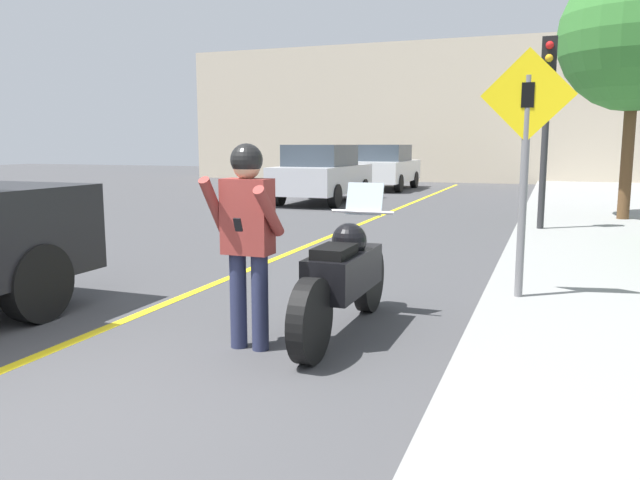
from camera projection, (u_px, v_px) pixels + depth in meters
The scene contains 9 objects.
road_center_line at pixel (288, 254), 9.72m from camera, with size 0.12×36.00×0.01m.
building_backdrop at pixel (479, 112), 27.55m from camera, with size 28.00×1.20×6.25m.
motorcycle at pixel (344, 277), 5.57m from camera, with size 0.62×2.32×1.32m.
person_biker at pixel (247, 226), 5.06m from camera, with size 0.59×0.47×1.70m.
crossing_sign at pixel (525, 150), 6.15m from camera, with size 0.91×0.08×2.47m.
traffic_light at pixel (547, 96), 11.15m from camera, with size 0.26×0.30×3.42m.
street_tree at pixel (636, 36), 12.46m from camera, with size 3.01×3.01×5.21m.
parked_car_silver at pixel (322, 173), 18.11m from camera, with size 1.88×4.20×1.68m.
parked_car_white at pixel (385, 167), 23.46m from camera, with size 1.88×4.20×1.68m.
Camera 1 is at (3.23, -2.79, 1.69)m, focal length 35.00 mm.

